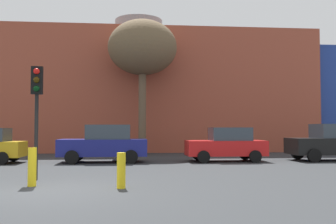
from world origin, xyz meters
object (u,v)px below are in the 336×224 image
Objects in this scene: bare_tree_0 at (142,49)px; bollard_yellow_0 at (121,170)px; parked_car_3 at (226,144)px; traffic_light_island at (37,96)px; parked_car_2 at (105,144)px; parked_car_4 at (333,142)px; bollard_yellow_1 at (32,167)px.

bare_tree_0 is 14.84m from bollard_yellow_0.
traffic_light_island is at bearing 39.13° from parked_car_3.
bare_tree_0 reaches higher than parked_car_2.
parked_car_4 is 15.26m from bollard_yellow_1.
parked_car_4 reaches higher than bollard_yellow_0.
parked_car_4 is 4.44× the size of bollard_yellow_0.
bollard_yellow_0 is at bearing -93.70° from bare_tree_0.
parked_car_2 is 4.32× the size of bollard_yellow_0.
bollard_yellow_1 is (-1.48, -7.70, -0.36)m from parked_car_2.
bare_tree_0 is at bearing -27.79° from parked_car_4.
traffic_light_island reaches higher than parked_car_2.
parked_car_4 reaches higher than bollard_yellow_1.
parked_car_4 is 3.95× the size of bollard_yellow_1.
parked_car_2 is 6.09m from parked_car_3.
parked_car_3 is 10.23m from traffic_light_island.
parked_car_2 is 3.84× the size of bollard_yellow_1.
parked_car_3 is at bearing 0.00° from parked_car_4.
traffic_light_island is 12.71m from bare_tree_0.
parked_car_3 is 8.85m from bare_tree_0.
traffic_light_island reaches higher than bollard_yellow_1.
bollard_yellow_0 is (-5.01, -8.30, -0.36)m from parked_car_3.
bare_tree_0 is (3.66, 11.49, 4.04)m from traffic_light_island.
bollard_yellow_1 is at bearing -104.94° from bare_tree_0.
parked_car_3 is 4.01× the size of bollard_yellow_0.
bollard_yellow_0 is 0.89× the size of bollard_yellow_1.
bollard_yellow_1 is (-13.17, -7.70, -0.39)m from parked_car_4.
parked_car_2 is at bearing 97.42° from bollard_yellow_0.
bollard_yellow_0 is at bearing 38.02° from parked_car_4.
parked_car_4 is at bearing 109.01° from traffic_light_island.
parked_car_4 is at bearing 30.30° from bollard_yellow_1.
traffic_light_island is at bearing 145.07° from bollard_yellow_0.
parked_car_4 is 12.45m from bare_tree_0.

